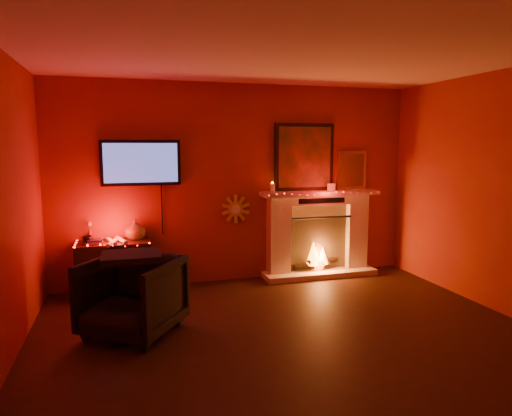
{
  "coord_description": "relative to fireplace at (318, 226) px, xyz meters",
  "views": [
    {
      "loc": [
        -1.52,
        -3.58,
        1.87
      ],
      "look_at": [
        0.02,
        1.7,
        1.11
      ],
      "focal_mm": 32.0,
      "sensor_mm": 36.0,
      "label": 1
    }
  ],
  "objects": [
    {
      "name": "sunburst_clock",
      "position": [
        -1.19,
        0.09,
        0.28
      ],
      "size": [
        0.4,
        0.03,
        0.4
      ],
      "color": "gold",
      "rests_on": "room"
    },
    {
      "name": "tv",
      "position": [
        -2.44,
        0.06,
        0.92
      ],
      "size": [
        1.0,
        0.07,
        1.24
      ],
      "color": "black",
      "rests_on": "room"
    },
    {
      "name": "armchair",
      "position": [
        -2.62,
        -1.44,
        -0.34
      ],
      "size": [
        1.17,
        1.17,
        0.78
      ],
      "primitive_type": "imported",
      "rotation": [
        0.0,
        0.0,
        -0.61
      ],
      "color": "black",
      "rests_on": "floor"
    },
    {
      "name": "room",
      "position": [
        -1.14,
        -2.39,
        0.63
      ],
      "size": [
        5.0,
        5.0,
        5.0
      ],
      "color": "black",
      "rests_on": "ground"
    },
    {
      "name": "console_table",
      "position": [
        -2.81,
        -0.13,
        -0.35
      ],
      "size": [
        0.89,
        0.57,
        0.95
      ],
      "color": "black",
      "rests_on": "floor"
    },
    {
      "name": "fireplace",
      "position": [
        0.0,
        0.0,
        0.0
      ],
      "size": [
        1.72,
        0.4,
        2.18
      ],
      "color": "beige",
      "rests_on": "floor"
    }
  ]
}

